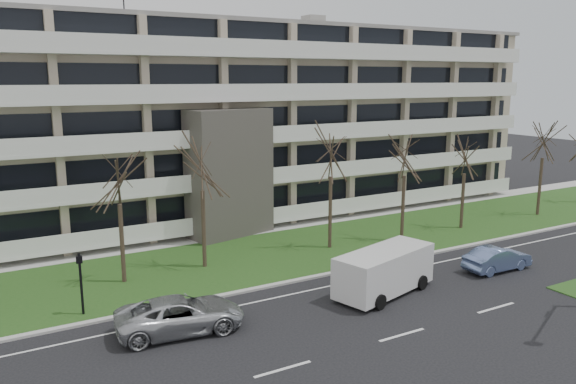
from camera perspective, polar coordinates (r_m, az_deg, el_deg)
ground at (r=25.93m, az=11.50°, el=-14.04°), size 160.00×160.00×0.00m
grass_verge at (r=35.98m, az=-2.26°, el=-6.41°), size 90.00×10.00×0.06m
curb at (r=31.85m, az=1.93°, el=-8.76°), size 90.00×0.35×0.12m
sidewalk at (r=40.73m, az=-5.83°, el=-4.30°), size 90.00×2.00×0.08m
lane_edge_line at (r=30.68m, az=3.42°, el=-9.69°), size 90.00×0.12×0.01m
apartment_building at (r=45.67m, az=-9.53°, el=6.98°), size 60.50×15.10×18.75m
silver_pickup at (r=25.90m, az=-10.86°, el=-12.14°), size 5.96×3.34×1.57m
blue_sedan at (r=35.26m, az=20.49°, el=-6.37°), size 4.34×1.60×1.42m
white_van at (r=29.93m, az=9.86°, el=-7.56°), size 6.38×3.73×2.33m
pedestrian_signal at (r=28.36m, az=-20.33°, el=-8.00°), size 0.32×0.27×3.08m
tree_2 at (r=31.13m, az=-16.91°, el=1.90°), size 3.96×3.96×7.92m
tree_3 at (r=32.66m, az=-8.78°, el=3.24°), size 4.16×4.16×8.31m
tree_4 at (r=36.18m, az=4.41°, el=4.49°), size 4.30×4.30×8.60m
tree_5 at (r=38.60m, az=11.83°, el=4.21°), size 4.08×4.08×8.17m
tree_6 at (r=43.14m, az=17.59°, el=3.92°), size 3.73×3.73×7.46m
tree_7 at (r=49.64m, az=24.60°, el=5.28°), size 4.24×4.24×8.49m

